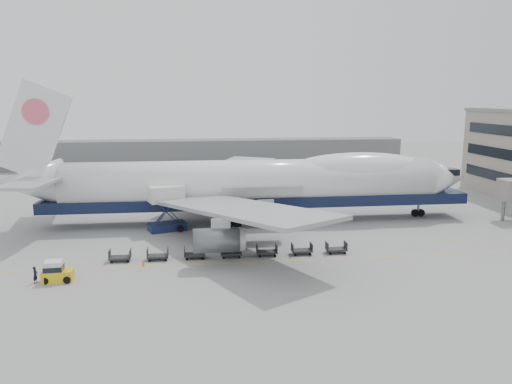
{
  "coord_description": "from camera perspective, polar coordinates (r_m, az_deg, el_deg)",
  "views": [
    {
      "loc": [
        -8.06,
        -57.12,
        17.51
      ],
      "look_at": [
        -0.2,
        6.0,
        5.44
      ],
      "focal_mm": 35.0,
      "sensor_mm": 36.0,
      "label": 1
    }
  ],
  "objects": [
    {
      "name": "ground",
      "position": [
        60.29,
        0.9,
        -6.14
      ],
      "size": [
        260.0,
        260.0,
        0.0
      ],
      "primitive_type": "plane",
      "color": "gray",
      "rests_on": "ground"
    },
    {
      "name": "dolly_0",
      "position": [
        56.46,
        -15.27,
        -7.15
      ],
      "size": [
        2.3,
        1.35,
        1.3
      ],
      "color": "#2D2D30",
      "rests_on": "ground"
    },
    {
      "name": "dolly_6",
      "position": [
        58.07,
        9.15,
        -6.4
      ],
      "size": [
        2.3,
        1.35,
        1.3
      ],
      "color": "#2D2D30",
      "rests_on": "ground"
    },
    {
      "name": "catering_truck",
      "position": [
        67.24,
        -10.18,
        -1.51
      ],
      "size": [
        5.35,
        4.38,
        6.07
      ],
      "rotation": [
        0.0,
        0.0,
        0.32
      ],
      "color": "navy",
      "rests_on": "ground"
    },
    {
      "name": "baggage_tug",
      "position": [
        52.39,
        -21.87,
        -8.52
      ],
      "size": [
        2.9,
        1.64,
        2.07
      ],
      "rotation": [
        0.0,
        0.0,
        0.05
      ],
      "color": "yellow",
      "rests_on": "ground"
    },
    {
      "name": "dolly_3",
      "position": [
        55.98,
        -2.87,
        -6.92
      ],
      "size": [
        2.3,
        1.35,
        1.3
      ],
      "color": "#2D2D30",
      "rests_on": "ground"
    },
    {
      "name": "apron_line",
      "position": [
        54.64,
        1.78,
        -7.95
      ],
      "size": [
        60.0,
        0.15,
        0.01
      ],
      "primitive_type": "cube",
      "color": "gold",
      "rests_on": "ground"
    },
    {
      "name": "airliner",
      "position": [
        70.68,
        0.07,
        1.06
      ],
      "size": [
        67.0,
        55.3,
        19.98
      ],
      "color": "white",
      "rests_on": "ground"
    },
    {
      "name": "dolly_1",
      "position": [
        56.01,
        -11.17,
        -7.11
      ],
      "size": [
        2.3,
        1.35,
        1.3
      ],
      "color": "#2D2D30",
      "rests_on": "ground"
    },
    {
      "name": "hangar",
      "position": [
        127.91,
        -7.95,
        4.35
      ],
      "size": [
        110.0,
        8.0,
        7.0
      ],
      "primitive_type": "cube",
      "color": "slate",
      "rests_on": "ground"
    },
    {
      "name": "dolly_2",
      "position": [
        55.85,
        -7.02,
        -7.03
      ],
      "size": [
        2.3,
        1.35,
        1.3
      ],
      "color": "#2D2D30",
      "rests_on": "ground"
    },
    {
      "name": "dolly_4",
      "position": [
        56.4,
        1.23,
        -6.78
      ],
      "size": [
        2.3,
        1.35,
        1.3
      ],
      "color": "#2D2D30",
      "rests_on": "ground"
    },
    {
      "name": "traffic_cone",
      "position": [
        54.42,
        -12.76,
        -8.01
      ],
      "size": [
        0.38,
        0.38,
        0.55
      ],
      "rotation": [
        0.0,
        0.0,
        -0.12
      ],
      "color": "orange",
      "rests_on": "ground"
    },
    {
      "name": "ground_worker",
      "position": [
        52.76,
        -23.91,
        -8.65
      ],
      "size": [
        0.47,
        0.64,
        1.64
      ],
      "primitive_type": "imported",
      "rotation": [
        0.0,
        0.0,
        1.44
      ],
      "color": "black",
      "rests_on": "ground"
    },
    {
      "name": "dolly_5",
      "position": [
        57.1,
        5.25,
        -6.6
      ],
      "size": [
        2.3,
        1.35,
        1.3
      ],
      "color": "#2D2D30",
      "rests_on": "ground"
    }
  ]
}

